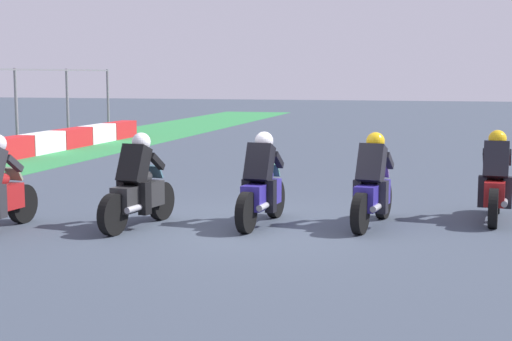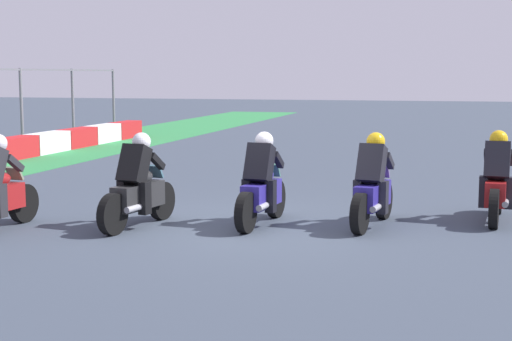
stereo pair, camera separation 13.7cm
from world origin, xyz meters
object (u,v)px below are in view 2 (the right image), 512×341
object	(u,v)px
rider_lane_b	(373,188)
rider_lane_a	(497,184)
rider_lane_c	(262,187)
rider_lane_d	(138,188)

from	to	relation	value
rider_lane_b	rider_lane_a	bearing A→B (deg)	-53.80
rider_lane_a	rider_lane_c	distance (m)	3.92
rider_lane_b	rider_lane_c	world-z (taller)	same
rider_lane_a	rider_lane_b	bearing A→B (deg)	121.64
rider_lane_a	rider_lane_d	xyz separation A→B (m)	(-2.01, 5.55, 0.00)
rider_lane_b	rider_lane_d	bearing A→B (deg)	115.10
rider_lane_c	rider_lane_d	size ratio (longest dim) A/B	1.01
rider_lane_c	rider_lane_a	bearing A→B (deg)	-64.50
rider_lane_d	rider_lane_c	bearing A→B (deg)	-60.14
rider_lane_c	rider_lane_d	distance (m)	1.98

